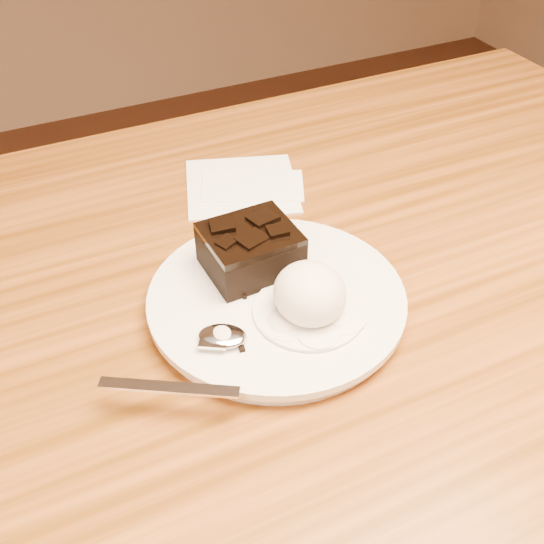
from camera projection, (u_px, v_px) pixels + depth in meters
name	position (u px, v px, depth m)	size (l,w,h in m)	color
dining_table	(295.00, 493.00, 0.90)	(1.20, 0.80, 0.75)	#552E0A
plate	(277.00, 302.00, 0.63)	(0.24, 0.24, 0.02)	white
brownie	(250.00, 253.00, 0.64)	(0.09, 0.07, 0.04)	black
ice_cream_scoop	(310.00, 294.00, 0.59)	(0.06, 0.07, 0.05)	white
melt_puddle	(309.00, 311.00, 0.60)	(0.10, 0.10, 0.00)	white
spoon	(223.00, 338.00, 0.57)	(0.03, 0.17, 0.01)	silver
napkin	(242.00, 185.00, 0.80)	(0.13, 0.13, 0.01)	white
crumb_a	(242.00, 349.00, 0.57)	(0.01, 0.01, 0.00)	black
crumb_b	(279.00, 320.00, 0.59)	(0.01, 0.01, 0.00)	black
crumb_c	(245.00, 296.00, 0.62)	(0.01, 0.00, 0.00)	black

